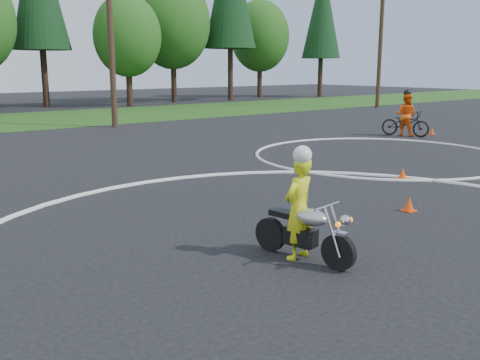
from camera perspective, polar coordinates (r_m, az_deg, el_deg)
course_markings at (r=11.19m, az=11.75°, el=-2.79°), size 19.05×19.05×0.12m
primary_motorcycle at (r=7.94m, az=6.96°, el=-5.45°), size 0.61×1.74×0.92m
rider_primary_grp at (r=7.91m, az=6.31°, el=-2.64°), size 0.62×0.46×1.71m
rider_second_grp at (r=23.19m, az=17.25°, el=6.16°), size 1.18×2.10×1.92m
traffic_cones at (r=14.56m, az=21.39°, el=0.55°), size 21.85×10.30×0.30m
treeline at (r=42.80m, az=-9.59°, el=16.92°), size 38.20×8.10×14.52m
utility_poles at (r=26.14m, az=-13.73°, el=16.89°), size 41.60×1.12×10.00m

